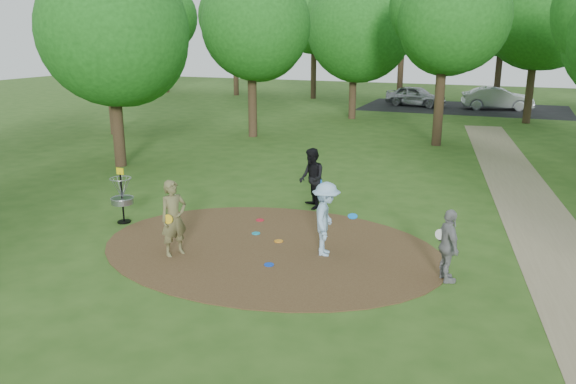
% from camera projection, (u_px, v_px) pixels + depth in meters
% --- Properties ---
extents(ground, '(100.00, 100.00, 0.00)m').
position_uv_depth(ground, '(270.00, 248.00, 13.57)').
color(ground, '#2D5119').
rests_on(ground, ground).
extents(dirt_clearing, '(8.40, 8.40, 0.02)m').
position_uv_depth(dirt_clearing, '(270.00, 248.00, 13.57)').
color(dirt_clearing, '#47301C').
rests_on(dirt_clearing, ground).
extents(footpath, '(7.55, 39.89, 0.01)m').
position_uv_depth(footpath, '(560.00, 256.00, 13.05)').
color(footpath, '#8C7A5B').
rests_on(footpath, ground).
extents(parking_lot, '(14.00, 8.00, 0.01)m').
position_uv_depth(parking_lot, '(464.00, 108.00, 39.72)').
color(parking_lot, black).
rests_on(parking_lot, ground).
extents(player_observer_with_disc, '(0.69, 0.78, 1.80)m').
position_uv_depth(player_observer_with_disc, '(174.00, 218.00, 12.92)').
color(player_observer_with_disc, brown).
rests_on(player_observer_with_disc, ground).
extents(player_throwing_with_disc, '(1.19, 1.24, 1.75)m').
position_uv_depth(player_throwing_with_disc, '(326.00, 219.00, 12.94)').
color(player_throwing_with_disc, '#9BC4E8').
rests_on(player_throwing_with_disc, ground).
extents(player_walking_with_disc, '(1.05, 1.11, 1.80)m').
position_uv_depth(player_walking_with_disc, '(312.00, 179.00, 16.51)').
color(player_walking_with_disc, black).
rests_on(player_walking_with_disc, ground).
extents(player_waiting_with_disc, '(0.76, 0.99, 1.57)m').
position_uv_depth(player_waiting_with_disc, '(448.00, 246.00, 11.55)').
color(player_waiting_with_disc, gray).
rests_on(player_waiting_with_disc, ground).
extents(disc_ground_cyan, '(0.22, 0.22, 0.02)m').
position_uv_depth(disc_ground_cyan, '(256.00, 233.00, 14.50)').
color(disc_ground_cyan, '#1796BA').
rests_on(disc_ground_cyan, dirt_clearing).
extents(disc_ground_blue, '(0.22, 0.22, 0.02)m').
position_uv_depth(disc_ground_blue, '(269.00, 265.00, 12.52)').
color(disc_ground_blue, blue).
rests_on(disc_ground_blue, dirt_clearing).
extents(disc_ground_red, '(0.22, 0.22, 0.02)m').
position_uv_depth(disc_ground_red, '(260.00, 220.00, 15.55)').
color(disc_ground_red, red).
rests_on(disc_ground_red, dirt_clearing).
extents(car_left, '(4.58, 2.70, 1.46)m').
position_uv_depth(car_left, '(416.00, 96.00, 40.64)').
color(car_left, '#999AA0').
rests_on(car_left, ground).
extents(car_right, '(4.91, 2.43, 1.55)m').
position_uv_depth(car_right, '(497.00, 98.00, 38.67)').
color(car_right, '#95989B').
rests_on(car_right, ground).
extents(disc_ground_orange, '(0.22, 0.22, 0.02)m').
position_uv_depth(disc_ground_orange, '(279.00, 241.00, 13.95)').
color(disc_ground_orange, orange).
rests_on(disc_ground_orange, dirt_clearing).
extents(disc_golf_basket, '(0.63, 0.63, 1.54)m').
position_uv_depth(disc_golf_basket, '(122.00, 192.00, 15.20)').
color(disc_golf_basket, black).
rests_on(disc_golf_basket, ground).
extents(tree_ring, '(36.69, 45.73, 9.64)m').
position_uv_depth(tree_ring, '(417.00, 28.00, 20.78)').
color(tree_ring, '#332316').
rests_on(tree_ring, ground).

